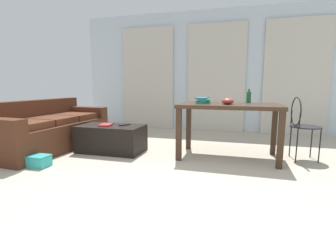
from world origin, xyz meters
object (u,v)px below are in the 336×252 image
Objects in this scene: couch at (48,130)px; book_stack at (203,101)px; bottle_near at (249,97)px; wire_chair at (301,121)px; tv_remote_primary at (125,125)px; coffee_table at (111,138)px; bowl at (228,101)px; shoebox at (36,161)px; magazine at (106,125)px; scissors at (246,105)px; craft_table at (229,111)px.

couch is 6.33× the size of book_stack.
bottle_near is at bearing 24.72° from book_stack.
book_stack is at bearing -155.28° from bottle_near.
tv_remote_primary is (-2.49, -0.27, -0.12)m from wire_chair.
couch is at bearing -173.45° from book_stack.
bowl reaches higher than coffee_table.
bottle_near is 0.63× the size of book_stack.
shoebox is at bearing -121.71° from coffee_table.
magazine is (-1.44, -0.22, -0.38)m from book_stack.
scissors is at bearing -158.49° from wire_chair.
book_stack reaches higher than shoebox.
tv_remote_primary is (0.20, 0.06, 0.22)m from coffee_table.
craft_table is 1.59× the size of wire_chair.
magazine is 0.69× the size of shoebox.
magazine is at bearing -171.28° from book_stack.
couch is 5.89× the size of shoebox.
coffee_table is at bearing -172.91° from wire_chair.
craft_table is (1.75, 0.17, 0.45)m from coffee_table.
book_stack is 2.35m from shoebox.
coffee_table is 2.87× the size of shoebox.
couch is 2.86m from craft_table.
shoebox is at bearing -156.91° from bowl.
coffee_table is 6.09× the size of bowl.
wire_chair is at bearing 21.51° from scissors.
wire_chair reaches higher than bowl.
shoebox is (-0.51, -0.87, -0.35)m from magazine.
bowl is (-0.28, -0.40, -0.04)m from bottle_near.
wire_chair reaches higher than magazine.
craft_table is 0.27m from scissors.
magazine is (-2.06, -0.51, -0.42)m from bottle_near.
coffee_table is 1.09m from shoebox.
coffee_table is 2.74m from wire_chair.
couch reaches higher than magazine.
scissors is at bearing -12.03° from book_stack.
bowl is 1.58m from tv_remote_primary.
craft_table is at bearing -132.04° from bottle_near.
book_stack is 1.36× the size of magazine.
tv_remote_primary is 0.28m from magazine.
bowl reaches higher than craft_table.
book_stack is (-0.37, -0.00, 0.14)m from craft_table.
book_stack is at bearing 161.93° from bowl.
bottle_near is at bearing 47.96° from craft_table.
bowl is at bearing -18.07° from book_stack.
wire_chair is at bearing 15.94° from bowl.
craft_table is at bearing 150.07° from scissors.
bottle_near is at bearing 10.48° from couch.
bottle_near reaches higher than tv_remote_primary.
bowl reaches higher than tv_remote_primary.
bottle_near is at bearing 55.41° from bowl.
book_stack reaches higher than scissors.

